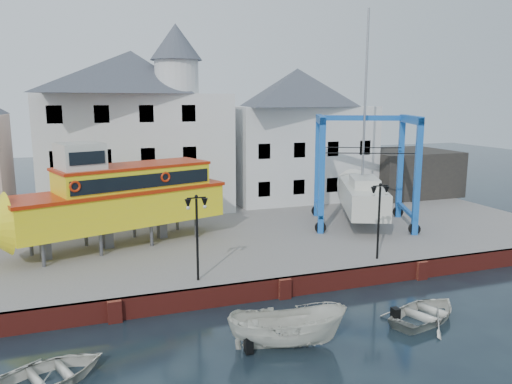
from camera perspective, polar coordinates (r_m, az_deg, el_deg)
name	(u,v)px	position (r m, az deg, el deg)	size (l,w,h in m)	color
ground	(284,298)	(25.02, 3.22, -12.00)	(140.00, 140.00, 0.00)	#18212D
hardstanding	(223,232)	(34.74, -3.76, -4.64)	(44.00, 22.00, 1.00)	slate
quay_wall	(283,288)	(24.93, 3.14, -10.85)	(44.00, 0.47, 1.00)	maroon
building_white_main	(136,129)	(39.98, -13.57, 7.04)	(14.00, 8.30, 14.00)	silver
building_white_right	(297,134)	(44.22, 4.67, 6.64)	(12.00, 8.00, 11.20)	silver
shed_dark	(404,172)	(47.87, 16.61, 2.20)	(8.00, 7.00, 4.00)	black
lamp_post_left	(197,216)	(23.68, -6.79, -2.74)	(1.12, 0.32, 4.20)	black
lamp_post_right	(380,202)	(27.56, 13.94, -1.10)	(1.12, 0.32, 4.20)	black
tour_boat	(106,199)	(30.05, -16.73, -0.74)	(14.65, 7.69, 6.23)	#59595E
travel_lift	(361,188)	(35.98, 11.91, 0.43)	(8.27, 9.78, 14.48)	#1454A5
motorboat_a	(287,347)	(20.57, 3.57, -17.25)	(1.76, 4.68, 1.81)	beige
motorboat_b	(426,319)	(24.00, 18.81, -13.59)	(2.94, 4.11, 0.85)	beige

